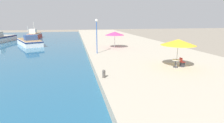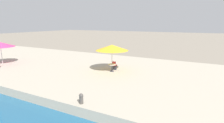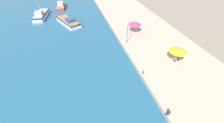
% 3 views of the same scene
% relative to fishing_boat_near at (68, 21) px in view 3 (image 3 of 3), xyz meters
% --- Properties ---
extents(water_basin, '(56.00, 90.00, 0.04)m').
position_rel_fishing_boat_near_xyz_m(water_basin, '(-17.09, -2.94, -0.79)').
color(water_basin, '#235B7F').
rests_on(water_basin, ground_plane).
extents(quay_promenade, '(16.00, 90.00, 0.70)m').
position_rel_fishing_boat_near_xyz_m(quay_promenade, '(18.91, -2.94, -0.45)').
color(quay_promenade, '#B2A893').
rests_on(quay_promenade, ground_plane).
extents(fishing_boat_near, '(6.88, 10.05, 3.86)m').
position_rel_fishing_boat_near_xyz_m(fishing_boat_near, '(0.00, 0.00, 0.00)').
color(fishing_boat_near, white).
rests_on(fishing_boat_near, water_basin).
extents(fishing_boat_mid, '(4.52, 9.70, 4.37)m').
position_rel_fishing_boat_near_xyz_m(fishing_boat_mid, '(-8.00, 7.33, 0.10)').
color(fishing_boat_mid, silver).
rests_on(fishing_boat_mid, water_basin).
extents(fishing_boat_far, '(2.79, 7.65, 4.72)m').
position_rel_fishing_boat_near_xyz_m(fishing_boat_far, '(-1.95, 14.66, 0.16)').
color(fishing_boat_far, red).
rests_on(fishing_boat_far, water_basin).
extents(cafe_umbrella_pink, '(3.21, 3.21, 2.69)m').
position_rel_fishing_boat_near_xyz_m(cafe_umbrella_pink, '(18.68, -24.17, 2.30)').
color(cafe_umbrella_pink, '#B7B7B7').
rests_on(cafe_umbrella_pink, quay_promenade).
extents(cafe_umbrella_white, '(3.16, 3.16, 2.60)m').
position_rel_fishing_boat_near_xyz_m(cafe_umbrella_white, '(15.56, -11.08, 2.22)').
color(cafe_umbrella_white, '#B7B7B7').
rests_on(cafe_umbrella_white, quay_promenade).
extents(cafe_table, '(0.80, 0.80, 0.74)m').
position_rel_fishing_boat_near_xyz_m(cafe_table, '(18.58, -24.21, 0.43)').
color(cafe_table, '#333338').
rests_on(cafe_table, quay_promenade).
extents(cafe_chair_left, '(0.46, 0.43, 0.91)m').
position_rel_fishing_boat_near_xyz_m(cafe_chair_left, '(19.30, -24.16, 0.22)').
color(cafe_chair_left, '#2D2D33').
rests_on(cafe_chair_left, quay_promenade).
extents(person_at_quay, '(0.52, 0.36, 0.96)m').
position_rel_fishing_boat_near_xyz_m(person_at_quay, '(11.15, -33.87, 0.32)').
color(person_at_quay, '#333D5B').
rests_on(person_at_quay, quay_promenade).
extents(mooring_bollard, '(0.26, 0.26, 0.65)m').
position_rel_fishing_boat_near_xyz_m(mooring_bollard, '(11.34, -25.84, 0.24)').
color(mooring_bollard, '#4C4742').
rests_on(mooring_bollard, quay_promenade).
extents(lamppost, '(0.36, 0.36, 4.56)m').
position_rel_fishing_boat_near_xyz_m(lamppost, '(12.12, -15.41, 2.99)').
color(lamppost, '#28519E').
rests_on(lamppost, quay_promenade).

